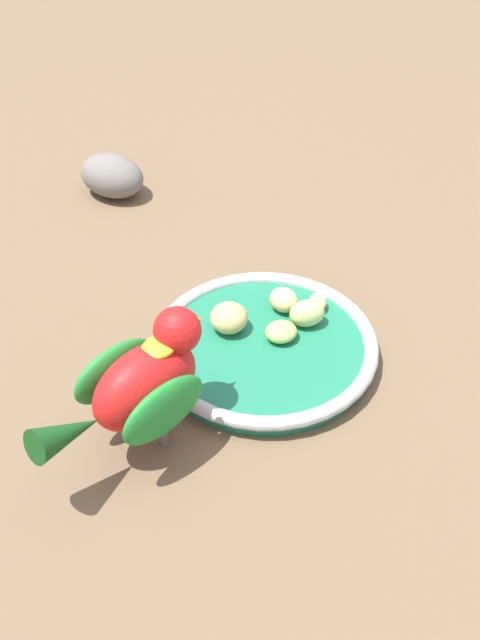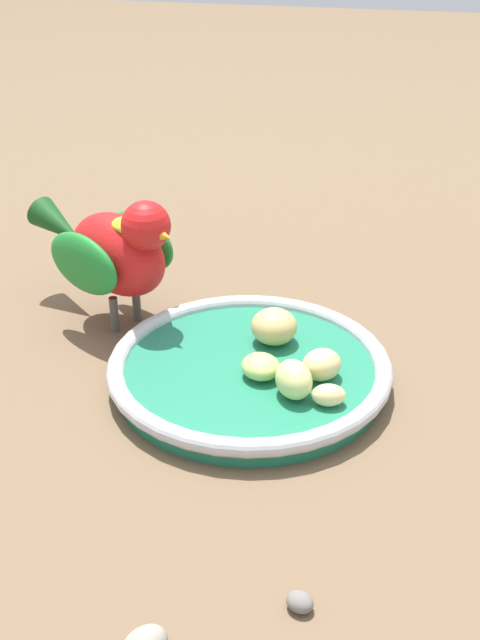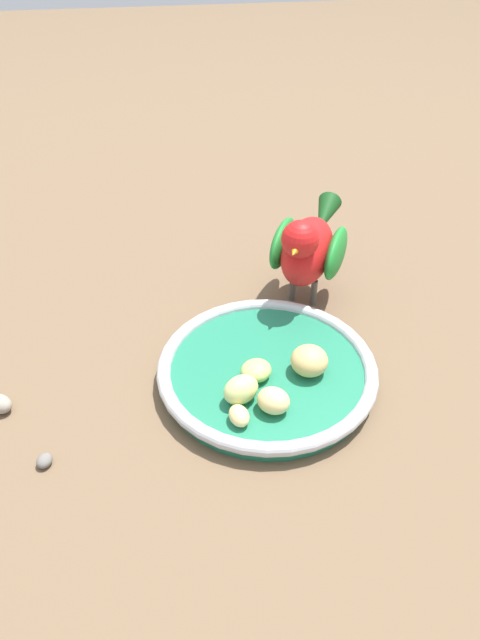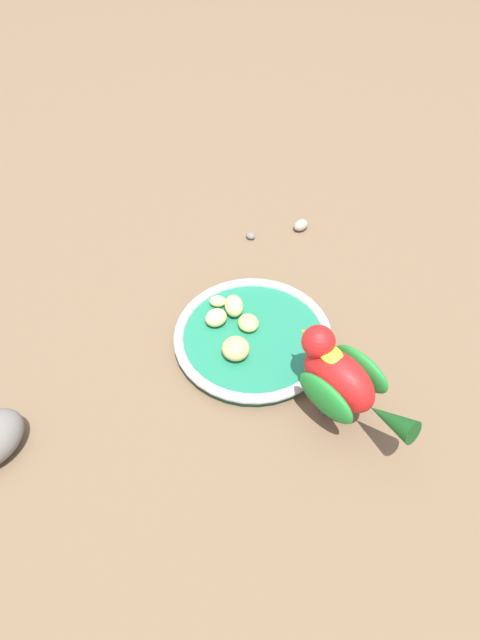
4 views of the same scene
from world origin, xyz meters
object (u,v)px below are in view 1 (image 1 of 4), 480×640
object	(u,v)px
rock_large	(112,176)
feeding_bowl	(264,347)
apple_piece_2	(318,302)
apple_piece_4	(282,329)
apple_piece_0	(230,316)
apple_piece_1	(307,313)
apple_piece_3	(284,300)
parrot	(142,384)

from	to	relation	value
rock_large	feeding_bowl	bearing A→B (deg)	-132.87
apple_piece_2	apple_piece_4	distance (m)	0.06
rock_large	apple_piece_0	bearing A→B (deg)	-135.89
rock_large	apple_piece_4	bearing A→B (deg)	-129.44
apple_piece_2	apple_piece_0	bearing A→B (deg)	124.00
feeding_bowl	apple_piece_2	size ratio (longest dim) A/B	8.98
apple_piece_1	apple_piece_4	distance (m)	0.03
apple_piece_3	rock_large	size ratio (longest dim) A/B	0.37
feeding_bowl	rock_large	world-z (taller)	rock_large
apple_piece_2	apple_piece_3	bearing A→B (deg)	106.61
parrot	apple_piece_3	bearing A→B (deg)	6.93
feeding_bowl	rock_large	bearing A→B (deg)	47.13
parrot	apple_piece_0	bearing A→B (deg)	16.68
parrot	feeding_bowl	bearing A→B (deg)	0.73
apple_piece_0	apple_piece_2	size ratio (longest dim) A/B	1.52
apple_piece_0	rock_large	xyz separation A→B (m)	(0.24, 0.23, -0.01)
apple_piece_2	parrot	world-z (taller)	parrot
feeding_bowl	apple_piece_4	world-z (taller)	apple_piece_4
apple_piece_2	apple_piece_4	world-z (taller)	apple_piece_4
apple_piece_1	apple_piece_4	bearing A→B (deg)	140.72
apple_piece_0	apple_piece_2	world-z (taller)	apple_piece_0
rock_large	apple_piece_3	bearing A→B (deg)	-124.84
apple_piece_2	feeding_bowl	bearing A→B (deg)	149.87
rock_large	apple_piece_2	bearing A→B (deg)	-120.32
apple_piece_0	apple_piece_4	size ratio (longest dim) A/B	1.18
feeding_bowl	apple_piece_2	xyz separation A→B (m)	(0.07, -0.04, 0.01)
apple_piece_3	parrot	xyz separation A→B (m)	(-0.20, 0.08, 0.04)
apple_piece_3	apple_piece_4	distance (m)	0.04
apple_piece_2	parrot	distance (m)	0.24
apple_piece_4	parrot	distance (m)	0.19
feeding_bowl	parrot	size ratio (longest dim) A/B	1.33
apple_piece_4	apple_piece_2	bearing A→B (deg)	-26.57
apple_piece_1	rock_large	bearing A→B (deg)	55.51
apple_piece_2	apple_piece_3	distance (m)	0.04
feeding_bowl	apple_piece_4	distance (m)	0.03
apple_piece_1	parrot	distance (m)	0.22
apple_piece_0	apple_piece_1	distance (m)	0.08
parrot	rock_large	size ratio (longest dim) A/B	1.95
apple_piece_4	feeding_bowl	bearing A→B (deg)	140.42
apple_piece_3	apple_piece_4	world-z (taller)	apple_piece_3
apple_piece_3	apple_piece_2	bearing A→B (deg)	-73.39
parrot	rock_large	bearing A→B (deg)	55.65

